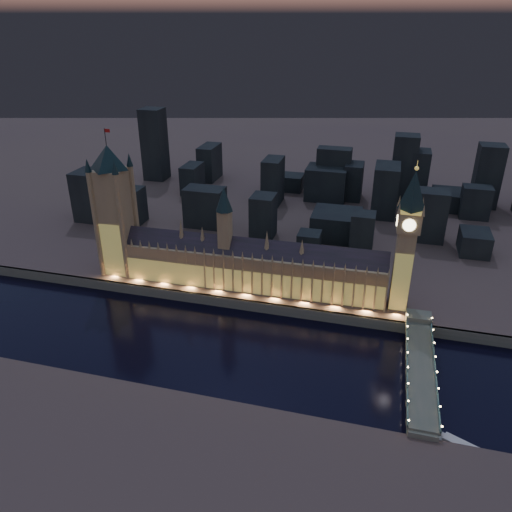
% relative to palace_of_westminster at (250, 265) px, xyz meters
% --- Properties ---
extents(ground_plane, '(2000.00, 2000.00, 0.00)m').
position_rel_palace_of_westminster_xyz_m(ground_plane, '(1.59, -61.74, -26.37)').
color(ground_plane, black).
rests_on(ground_plane, ground).
extents(north_bank, '(2000.00, 960.00, 8.00)m').
position_rel_palace_of_westminster_xyz_m(north_bank, '(1.59, 458.26, -22.37)').
color(north_bank, '#4C3839').
rests_on(north_bank, ground).
extents(embankment_wall, '(2000.00, 2.50, 8.00)m').
position_rel_palace_of_westminster_xyz_m(embankment_wall, '(1.59, -20.74, -22.37)').
color(embankment_wall, '#50574A').
rests_on(embankment_wall, ground).
extents(palace_of_westminster, '(202.00, 23.64, 78.00)m').
position_rel_palace_of_westminster_xyz_m(palace_of_westminster, '(0.00, 0.00, 0.00)').
color(palace_of_westminster, '#8B6E51').
rests_on(palace_of_westminster, north_bank).
extents(victoria_tower, '(31.68, 31.68, 114.47)m').
position_rel_palace_of_westminster_xyz_m(victoria_tower, '(-108.41, 0.18, 38.29)').
color(victoria_tower, '#8B6E51').
rests_on(victoria_tower, north_bank).
extents(elizabeth_tower, '(18.00, 18.00, 106.11)m').
position_rel_palace_of_westminster_xyz_m(elizabeth_tower, '(109.59, 0.18, 40.73)').
color(elizabeth_tower, '#8B6E51').
rests_on(elizabeth_tower, north_bank).
extents(westminster_bridge, '(16.79, 113.00, 15.90)m').
position_rel_palace_of_westminster_xyz_m(westminster_bridge, '(123.76, -65.20, -20.37)').
color(westminster_bridge, '#50574A').
rests_on(westminster_bridge, ground).
extents(river_boat, '(37.51, 23.33, 4.50)m').
position_rel_palace_of_westminster_xyz_m(river_boat, '(143.76, -119.74, -24.81)').
color(river_boat, '#50574A').
rests_on(river_boat, ground).
extents(city_backdrop, '(477.87, 215.63, 86.71)m').
position_rel_palace_of_westminster_xyz_m(city_backdrop, '(34.17, 185.47, 5.03)').
color(city_backdrop, black).
rests_on(city_backdrop, north_bank).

